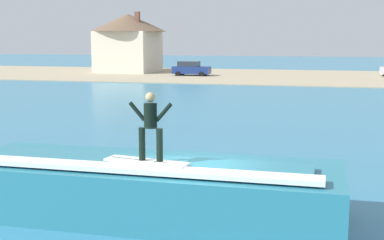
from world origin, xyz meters
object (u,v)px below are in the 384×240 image
at_px(wave_crest, 148,188).
at_px(car_near_shore, 191,69).
at_px(house_with_chimney, 128,39).
at_px(surfer, 151,123).
at_px(surfboard, 146,162).

xyz_separation_m(wave_crest, car_near_shore, (-11.79, 50.55, 0.20)).
bearing_deg(house_with_chimney, wave_crest, -68.46).
bearing_deg(surfer, car_near_shore, 103.29).
relative_size(wave_crest, car_near_shore, 2.16).
xyz_separation_m(wave_crest, surfboard, (0.17, -0.62, 0.87)).
bearing_deg(surfer, surfboard, -175.13).
xyz_separation_m(surfboard, surfer, (0.12, 0.01, 0.98)).
height_order(car_near_shore, house_with_chimney, house_with_chimney).
distance_m(wave_crest, surfer, 1.96).
relative_size(surfer, car_near_shore, 0.37).
bearing_deg(car_near_shore, surfboard, -76.85).
bearing_deg(wave_crest, car_near_shore, 103.13).
xyz_separation_m(surfboard, house_with_chimney, (-22.19, 56.41, 2.92)).
distance_m(surfer, car_near_shore, 52.60).
distance_m(surfer, house_with_chimney, 60.69).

